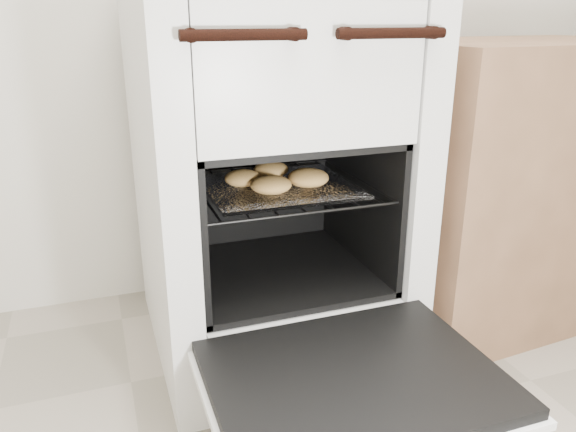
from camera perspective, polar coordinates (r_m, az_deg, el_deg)
stove at (r=1.53m, az=-2.01°, el=3.84°), size 0.66×0.73×1.01m
oven_door at (r=1.18m, az=6.70°, el=-16.33°), size 0.59×0.46×0.04m
oven_rack at (r=1.47m, az=-1.15°, el=2.97°), size 0.48×0.46×0.01m
foil_sheet at (r=1.44m, az=-0.88°, el=2.98°), size 0.37×0.33×0.01m
baked_rolls at (r=1.43m, az=-1.23°, el=3.92°), size 0.29×0.27×0.04m
counter at (r=1.90m, az=21.50°, el=3.40°), size 0.89×0.63×0.85m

